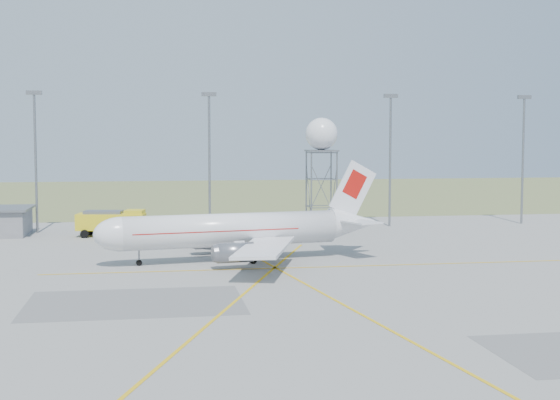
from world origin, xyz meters
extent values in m
plane|color=gray|center=(0.00, 0.00, 0.00)|extent=(400.00, 400.00, 0.00)
cube|color=#606F3D|center=(0.00, 140.00, 0.01)|extent=(400.00, 120.00, 0.03)
cylinder|color=slate|center=(-35.00, 66.00, 10.00)|extent=(0.36, 0.36, 20.00)
cube|color=slate|center=(-35.00, 66.00, 20.20)|extent=(2.20, 0.50, 0.60)
cylinder|color=slate|center=(-10.00, 66.00, 10.00)|extent=(0.36, 0.36, 20.00)
cube|color=slate|center=(-10.00, 66.00, 20.20)|extent=(2.20, 0.50, 0.60)
cylinder|color=slate|center=(18.00, 66.00, 10.00)|extent=(0.36, 0.36, 20.00)
cube|color=slate|center=(18.00, 66.00, 20.20)|extent=(2.20, 0.50, 0.60)
cylinder|color=slate|center=(40.00, 66.00, 10.00)|extent=(0.36, 0.36, 20.00)
cube|color=slate|center=(40.00, 66.00, 20.20)|extent=(2.20, 0.50, 0.60)
cylinder|color=white|center=(-9.92, 35.66, 3.52)|extent=(24.37, 7.46, 3.71)
ellipsoid|color=white|center=(-21.81, 33.76, 3.52)|extent=(6.44, 4.60, 3.71)
cube|color=black|center=(-22.91, 33.58, 4.08)|extent=(1.71, 2.23, 0.90)
cone|color=white|center=(4.72, 38.00, 3.80)|extent=(6.07, 4.54, 3.71)
cube|color=white|center=(4.72, 38.00, 7.69)|extent=(5.90, 1.21, 6.97)
cube|color=#B3110B|center=(4.90, 38.03, 8.34)|extent=(3.20, 0.81, 3.57)
cube|color=white|center=(3.79, 40.86, 4.26)|extent=(3.73, 5.50, 0.17)
cube|color=white|center=(4.73, 35.00, 4.26)|extent=(3.73, 5.50, 0.17)
cube|color=white|center=(-9.86, 44.11, 2.59)|extent=(12.16, 14.69, 0.33)
cube|color=white|center=(-7.23, 27.65, 2.59)|extent=(8.57, 15.48, 0.33)
cylinder|color=slate|center=(-11.68, 40.82, 1.76)|extent=(4.18, 2.72, 2.13)
cylinder|color=slate|center=(-9.99, 30.21, 1.76)|extent=(4.18, 2.72, 2.13)
cube|color=#B3110B|center=(-11.75, 35.37, 3.61)|extent=(18.89, 6.62, 0.11)
cylinder|color=black|center=(-19.98, 34.05, 0.42)|extent=(0.74, 0.74, 0.83)
cube|color=black|center=(-8.09, 35.95, 0.42)|extent=(1.79, 5.64, 0.83)
cylinder|color=slate|center=(-8.09, 35.95, 0.83)|extent=(0.25, 0.25, 1.67)
cylinder|color=slate|center=(3.53, 56.24, 5.96)|extent=(0.22, 0.22, 11.93)
cylinder|color=slate|center=(7.20, 56.24, 5.96)|extent=(0.22, 0.22, 11.93)
cylinder|color=slate|center=(7.20, 59.91, 5.96)|extent=(0.22, 0.22, 11.93)
cylinder|color=slate|center=(3.53, 59.91, 5.96)|extent=(0.22, 0.22, 11.93)
cube|color=slate|center=(5.37, 58.07, 11.93)|extent=(4.27, 4.27, 0.23)
sphere|color=white|center=(5.37, 58.07, 14.31)|extent=(4.59, 4.59, 4.59)
cube|color=gold|center=(-24.21, 60.00, 2.08)|extent=(9.75, 4.65, 2.29)
cube|color=gold|center=(-20.93, 59.44, 3.01)|extent=(2.95, 3.29, 1.46)
cube|color=black|center=(-20.21, 59.32, 3.12)|extent=(0.56, 2.68, 1.04)
cube|color=slate|center=(-25.23, 60.18, 3.43)|extent=(5.54, 3.33, 0.42)
camera|label=1|loc=(-18.47, -50.41, 13.79)|focal=50.00mm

